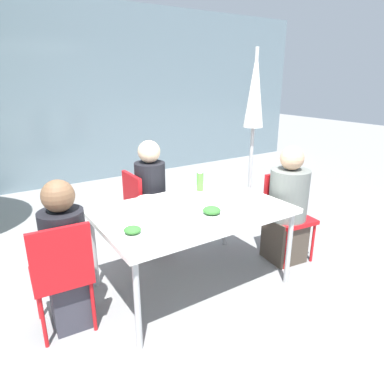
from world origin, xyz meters
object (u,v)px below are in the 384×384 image
Objects in this scene: person_left at (66,259)px; person_far at (151,200)px; chair_left at (62,270)px; chair_far at (142,206)px; drinking_cup at (123,217)px; closed_umbrella at (254,106)px; salad_bowl at (148,201)px; chair_right at (285,209)px; person_right at (287,209)px; bottle at (200,181)px.

person_far reaches higher than person_left.
chair_left and chair_far have the same top height.
drinking_cup is at bearing 9.62° from chair_left.
chair_far is 0.41× the size of closed_umbrella.
salad_bowl is at bearing -19.36° from chair_far.
closed_umbrella is (0.37, 0.94, 0.94)m from chair_right.
person_far is 0.57× the size of closed_umbrella.
chair_right is at bearing 53.03° from chair_far.
person_right is at bearing 48.78° from person_far.
chair_right is at bearing -15.64° from salad_bowl.
person_far is at bearing 131.02° from bottle.
chair_left is 0.74× the size of person_right.
closed_umbrella reaches higher than person_left.
person_right reaches higher than chair_left.
person_left is at bearing 58.02° from chair_left.
person_right is 1.35× the size of chair_far.
closed_umbrella is 1.40m from bottle.
person_far reaches higher than drinking_cup.
chair_far is 0.12m from person_far.
salad_bowl is (-0.25, -0.44, 0.18)m from person_far.
person_far is 12.13× the size of drinking_cup.
drinking_cup is at bearing -157.90° from closed_umbrella.
person_far is at bearing 39.15° from chair_left.
closed_umbrella reaches higher than drinking_cup.
closed_umbrella is 21.39× the size of drinking_cup.
person_left is at bearing -52.48° from chair_far.
drinking_cup is at bearing 0.46° from person_left.
chair_left is 8.82× the size of drinking_cup.
person_left is 6.17× the size of salad_bowl.
person_right reaches higher than salad_bowl.
person_right is at bearing 49.37° from chair_far.
salad_bowl is (0.78, 0.26, 0.21)m from person_left.
person_far is at bearing 60.92° from salad_bowl.
drinking_cup reaches higher than salad_bowl.
salad_bowl is (0.34, 0.28, -0.02)m from drinking_cup.
drinking_cup is (-2.07, -0.84, -0.68)m from closed_umbrella.
chair_right and chair_far have the same top height.
person_left is 0.85m from salad_bowl.
chair_right is 1.38m from person_far.
person_left reaches higher than drinking_cup.
bottle reaches higher than chair_left.
person_right is 0.91m from bottle.
closed_umbrella is (0.43, 1.01, 0.91)m from person_right.
bottle is 1.05× the size of salad_bowl.
chair_left is 4.73× the size of salad_bowl.
person_far is (1.09, 0.78, 0.07)m from chair_left.
person_right is (2.08, -0.20, 0.00)m from person_left.
drinking_cup is (-0.51, -0.77, 0.27)m from chair_far.
person_left reaches higher than chair_far.
chair_right is 1.48m from chair_far.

